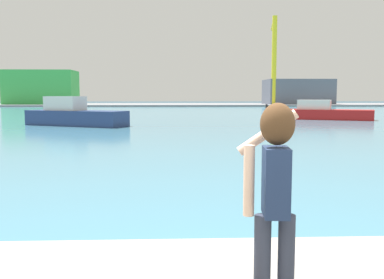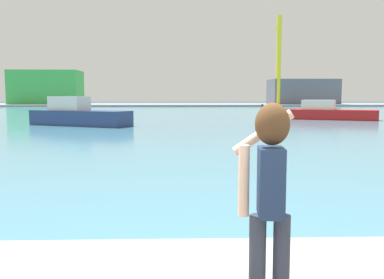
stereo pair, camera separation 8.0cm
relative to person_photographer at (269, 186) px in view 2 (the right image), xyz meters
name	(u,v)px [view 2 (the right image)]	position (x,y,z in m)	size (l,w,h in m)	color
ground_plane	(182,114)	(-0.25, 49.85, -1.53)	(220.00, 220.00, 0.00)	#334751
harbor_water	(182,113)	(-0.25, 51.85, -1.52)	(140.00, 100.00, 0.02)	teal
far_shore_dock	(181,105)	(-0.25, 91.85, -1.35)	(140.00, 20.00, 0.37)	gray
person_photographer	(269,186)	(0.00, 0.00, 0.00)	(0.53, 0.56, 1.74)	#2D3342
boat_moored	(78,115)	(-8.22, 28.94, -0.74)	(8.07, 5.49, 2.17)	navy
boat_moored_2	(328,113)	(13.13, 36.33, -0.87)	(8.58, 5.66, 1.82)	#B21919
warehouse_left	(46,87)	(-29.20, 91.25, 2.42)	(14.42, 8.11, 7.17)	green
warehouse_right	(302,92)	(26.41, 90.94, 1.50)	(14.06, 8.97, 5.33)	slate
port_crane	(279,51)	(20.40, 88.46, 10.09)	(3.19, 13.33, 18.21)	yellow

